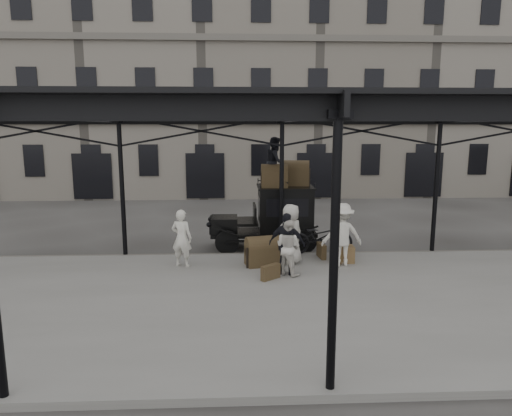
# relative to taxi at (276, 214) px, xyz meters

# --- Properties ---
(ground) EXTENTS (120.00, 120.00, 0.00)m
(ground) POSITION_rel_taxi_xyz_m (0.08, -3.15, -1.20)
(ground) COLOR #383533
(ground) RESTS_ON ground
(platform) EXTENTS (28.00, 8.00, 0.15)m
(platform) POSITION_rel_taxi_xyz_m (0.08, -5.15, -1.13)
(platform) COLOR slate
(platform) RESTS_ON ground
(canopy) EXTENTS (22.50, 9.00, 4.74)m
(canopy) POSITION_rel_taxi_xyz_m (0.08, -4.87, 3.39)
(canopy) COLOR black
(canopy) RESTS_ON ground
(building_frontage) EXTENTS (64.00, 8.00, 14.00)m
(building_frontage) POSITION_rel_taxi_xyz_m (0.08, 14.85, 5.80)
(building_frontage) COLOR slate
(building_frontage) RESTS_ON ground
(taxi) EXTENTS (3.65, 1.55, 2.18)m
(taxi) POSITION_rel_taxi_xyz_m (0.00, 0.00, 0.00)
(taxi) COLOR black
(taxi) RESTS_ON ground
(porter_left) EXTENTS (0.71, 0.57, 1.69)m
(porter_left) POSITION_rel_taxi_xyz_m (-2.96, -2.49, -0.21)
(porter_left) COLOR silver
(porter_left) RESTS_ON platform
(porter_midleft) EXTENTS (0.96, 0.94, 1.56)m
(porter_midleft) POSITION_rel_taxi_xyz_m (0.05, -3.37, -0.27)
(porter_midleft) COLOR beige
(porter_midleft) RESTS_ON platform
(porter_centre) EXTENTS (1.05, 0.98, 1.80)m
(porter_centre) POSITION_rel_taxi_xyz_m (0.24, -2.33, -0.16)
(porter_centre) COLOR beige
(porter_centre) RESTS_ON platform
(porter_official) EXTENTS (1.09, 0.73, 1.72)m
(porter_official) POSITION_rel_taxi_xyz_m (0.02, -3.35, -0.19)
(porter_official) COLOR black
(porter_official) RESTS_ON platform
(porter_right) EXTENTS (1.23, 0.75, 1.85)m
(porter_right) POSITION_rel_taxi_xyz_m (1.72, -2.59, -0.13)
(porter_right) COLOR beige
(porter_right) RESTS_ON platform
(bicycle) EXTENTS (2.12, 0.74, 1.11)m
(bicycle) POSITION_rel_taxi_xyz_m (1.30, -1.35, -0.50)
(bicycle) COLOR black
(bicycle) RESTS_ON platform
(porter_roof) EXTENTS (0.77, 0.91, 1.67)m
(porter_roof) POSITION_rel_taxi_xyz_m (-0.03, -0.10, 1.81)
(porter_roof) COLOR black
(porter_roof) RESTS_ON taxi
(steamer_trunk_roof_near) EXTENTS (0.89, 0.55, 0.64)m
(steamer_trunk_roof_near) POSITION_rel_taxi_xyz_m (-0.08, -0.25, 1.30)
(steamer_trunk_roof_near) COLOR #473521
(steamer_trunk_roof_near) RESTS_ON taxi
(steamer_trunk_roof_far) EXTENTS (1.06, 0.74, 0.72)m
(steamer_trunk_roof_far) POSITION_rel_taxi_xyz_m (0.67, 0.20, 1.34)
(steamer_trunk_roof_far) COLOR #473521
(steamer_trunk_roof_far) RESTS_ON taxi
(steamer_trunk_platform) EXTENTS (1.11, 0.82, 0.73)m
(steamer_trunk_platform) POSITION_rel_taxi_xyz_m (-0.59, -2.46, -0.69)
(steamer_trunk_platform) COLOR #473521
(steamer_trunk_platform) RESTS_ON platform
(wicker_hamper) EXTENTS (0.61, 0.46, 0.50)m
(wicker_hamper) POSITION_rel_taxi_xyz_m (1.86, -2.27, -0.80)
(wicker_hamper) COLOR brown
(wicker_hamper) RESTS_ON platform
(suitcase_upright) EXTENTS (0.21, 0.61, 0.45)m
(suitcase_upright) POSITION_rel_taxi_xyz_m (1.28, -1.78, -0.83)
(suitcase_upright) COLOR #473521
(suitcase_upright) RESTS_ON platform
(suitcase_flat) EXTENTS (0.56, 0.50, 0.40)m
(suitcase_flat) POSITION_rel_taxi_xyz_m (-0.46, -3.76, -0.85)
(suitcase_flat) COLOR #473521
(suitcase_flat) RESTS_ON platform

